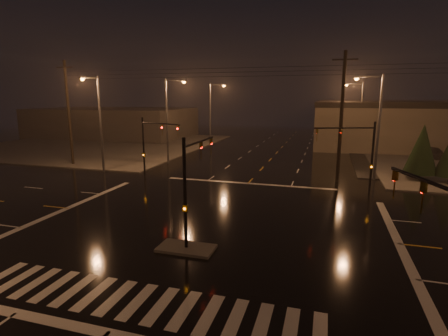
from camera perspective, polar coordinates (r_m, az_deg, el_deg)
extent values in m
plane|color=black|center=(22.62, -2.24, -9.08)|extent=(140.00, 140.00, 0.00)
cube|color=#45433D|center=(62.63, -19.75, 3.66)|extent=(36.00, 36.00, 0.12)
cube|color=#45433D|center=(19.14, -6.18, -12.89)|extent=(3.00, 1.60, 0.15)
cube|color=beige|center=(15.23, -13.89, -20.37)|extent=(15.00, 2.60, 0.01)
cube|color=beige|center=(13.86, -18.44, -24.24)|extent=(16.00, 0.50, 0.01)
cube|color=beige|center=(32.76, 3.95, -2.52)|extent=(16.00, 0.50, 0.01)
cube|color=#3A3533|center=(75.00, -17.60, 7.12)|extent=(30.00, 18.00, 5.60)
cylinder|color=black|center=(18.12, -6.38, -4.44)|extent=(0.18, 0.18, 6.00)
cylinder|color=black|center=(19.67, -4.00, 4.32)|extent=(0.12, 4.50, 0.12)
imported|color=#594707|center=(21.57, -2.12, 4.85)|extent=(0.16, 0.20, 1.00)
cube|color=#594707|center=(18.33, -6.33, -6.54)|extent=(0.25, 0.18, 0.35)
cylinder|color=black|center=(31.14, 23.02, 1.47)|extent=(0.18, 0.18, 6.00)
cylinder|color=black|center=(29.80, 19.07, 6.19)|extent=(4.74, 1.82, 0.12)
imported|color=#594707|center=(29.02, 14.94, 6.21)|extent=(0.24, 0.22, 1.00)
cube|color=#594707|center=(31.26, 22.92, 0.21)|extent=(0.25, 0.18, 0.35)
cylinder|color=black|center=(35.46, -12.99, 3.23)|extent=(0.18, 0.18, 6.00)
cylinder|color=black|center=(33.33, -10.36, 7.15)|extent=(4.74, 1.82, 0.12)
imported|color=#594707|center=(31.74, -7.55, 6.93)|extent=(0.24, 0.22, 1.00)
cube|color=#594707|center=(35.56, -12.94, 2.12)|extent=(0.25, 0.18, 0.35)
cylinder|color=black|center=(12.04, 30.40, -1.94)|extent=(1.48, 3.80, 0.12)
imported|color=#594707|center=(13.55, 26.20, -0.40)|extent=(0.22, 0.24, 1.00)
cylinder|color=#38383A|center=(42.32, -9.31, 7.42)|extent=(0.24, 0.24, 10.00)
cylinder|color=#38383A|center=(41.75, -8.00, 14.00)|extent=(2.40, 0.14, 0.14)
cube|color=#38383A|center=(41.31, -6.56, 13.99)|extent=(0.70, 0.30, 0.18)
sphere|color=orange|center=(41.30, -6.56, 13.81)|extent=(0.32, 0.32, 0.32)
cylinder|color=#38383A|center=(57.13, -2.28, 8.61)|extent=(0.24, 0.24, 10.00)
cylinder|color=#38383A|center=(56.71, -1.13, 13.45)|extent=(2.40, 0.14, 0.14)
cube|color=#38383A|center=(56.38, -0.04, 13.41)|extent=(0.70, 0.30, 0.18)
sphere|color=orange|center=(56.38, -0.04, 13.28)|extent=(0.32, 0.32, 0.32)
cylinder|color=#38383A|center=(36.45, 23.92, 5.92)|extent=(0.24, 0.24, 10.00)
cylinder|color=#38383A|center=(36.23, 22.63, 13.62)|extent=(2.40, 0.14, 0.14)
cube|color=#38383A|center=(36.14, 20.84, 13.68)|extent=(0.70, 0.30, 0.18)
sphere|color=orange|center=(36.14, 20.82, 13.47)|extent=(0.32, 0.32, 0.32)
cylinder|color=#38383A|center=(56.30, 21.43, 7.78)|extent=(0.24, 0.24, 10.00)
cylinder|color=#38383A|center=(56.16, 20.55, 12.75)|extent=(2.40, 0.14, 0.14)
cube|color=#38383A|center=(56.10, 19.40, 12.78)|extent=(0.70, 0.30, 0.18)
sphere|color=orange|center=(56.10, 19.39, 12.65)|extent=(0.32, 0.32, 0.32)
cylinder|color=#38383A|center=(39.04, -19.50, 6.57)|extent=(0.24, 0.24, 10.00)
cylinder|color=#38383A|center=(38.01, -21.08, 13.60)|extent=(0.14, 2.40, 0.14)
cube|color=#38383A|center=(37.13, -22.13, 13.51)|extent=(0.30, 0.70, 0.18)
sphere|color=orange|center=(37.13, -22.11, 13.31)|extent=(0.32, 0.32, 0.32)
cylinder|color=black|center=(44.65, -24.02, 8.08)|extent=(0.32, 0.32, 12.00)
cube|color=black|center=(44.72, -24.58, 14.72)|extent=(2.20, 0.12, 0.12)
cylinder|color=black|center=(34.10, 18.59, 7.68)|extent=(0.32, 0.32, 12.00)
cube|color=black|center=(34.19, 19.17, 16.39)|extent=(2.20, 0.12, 0.12)
cylinder|color=black|center=(38.88, 29.22, -1.21)|extent=(0.18, 0.18, 0.70)
cone|color=black|center=(38.44, 29.62, 2.75)|extent=(3.04, 3.04, 4.75)
imported|color=black|center=(53.16, 30.94, 2.18)|extent=(3.73, 4.97, 1.58)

